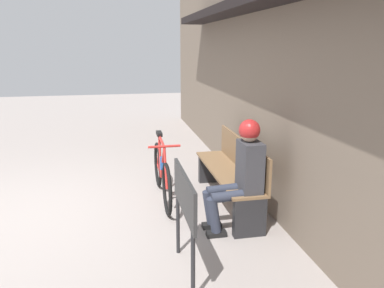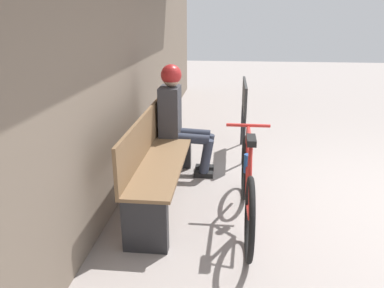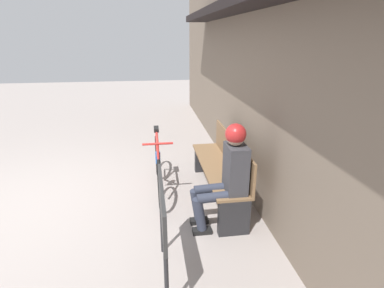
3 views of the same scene
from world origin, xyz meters
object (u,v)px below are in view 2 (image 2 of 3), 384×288
park_bench_near (158,161)px  signboard (244,101)px  bicycle (247,186)px  person_seated (178,113)px

park_bench_near → signboard: (1.42, -0.87, 0.30)m
bicycle → person_seated: size_ratio=1.31×
bicycle → signboard: signboard is taller
bicycle → person_seated: bearing=35.1°
park_bench_near → person_seated: person_seated is taller
park_bench_near → signboard: signboard is taller
park_bench_near → bicycle: bearing=-112.8°
person_seated → signboard: 1.05m
person_seated → bicycle: bearing=-144.9°
park_bench_near → bicycle: size_ratio=1.10×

